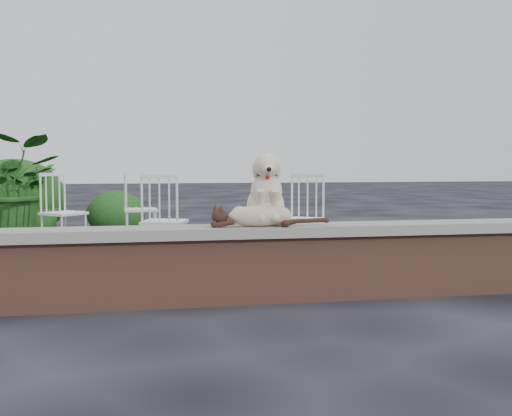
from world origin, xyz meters
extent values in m
plane|color=black|center=(0.00, 0.00, 0.00)|extent=(60.00, 60.00, 0.00)
cube|color=brown|center=(0.00, 0.00, 0.25)|extent=(6.00, 0.30, 0.50)
cube|color=slate|center=(0.00, 0.00, 0.54)|extent=(6.20, 0.40, 0.08)
imported|color=#163D11|center=(-2.25, 4.44, 0.72)|extent=(1.31, 1.13, 1.45)
imported|color=#163D11|center=(-1.96, 4.65, 0.52)|extent=(0.83, 0.83, 1.05)
ellipsoid|color=#163D11|center=(-2.36, 5.14, 0.53)|extent=(1.50, 1.38, 1.19)
ellipsoid|color=#163D11|center=(-0.88, 4.94, 0.31)|extent=(0.87, 0.79, 0.68)
camera|label=1|loc=(-0.70, -4.68, 1.05)|focal=44.29mm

